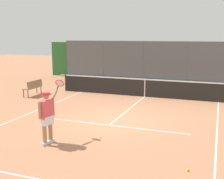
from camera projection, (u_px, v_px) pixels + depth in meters
ground_plane at (115, 121)px, 11.30m from camera, size 60.00×60.00×0.00m
court_line_markings at (107, 127)px, 10.52m from camera, size 7.56×9.78×0.01m
fence_backdrop at (166, 62)px, 21.03m from camera, size 18.42×1.37×2.85m
tennis_net at (145, 88)px, 15.59m from camera, size 9.71×0.09×1.07m
tennis_player at (47, 114)px, 8.77m from camera, size 0.32×1.38×1.90m
tennis_ball_near_net at (188, 170)px, 7.13m from camera, size 0.07×0.07×0.07m
tennis_ball_by_sideline at (122, 98)px, 15.20m from camera, size 0.07×0.07×0.07m
courtside_bench at (33, 86)px, 15.86m from camera, size 0.40×1.30×0.84m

